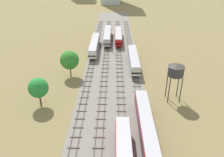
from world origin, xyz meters
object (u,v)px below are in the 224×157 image
diesel_railcar_centre_mid (134,59)px  passenger_coach_left_farther (108,35)px  passenger_coach_centre_near (146,124)px  passenger_coach_far_left_midfar (94,44)px  signal_post_nearest (113,45)px  diesel_railcar_centre_left_far (118,35)px  water_tower (176,71)px

diesel_railcar_centre_mid → passenger_coach_left_farther: 28.55m
passenger_coach_centre_near → passenger_coach_left_farther: bearing=98.9°
passenger_coach_far_left_midfar → passenger_coach_left_farther: size_ratio=1.00×
passenger_coach_far_left_midfar → passenger_coach_left_farther: 13.56m
signal_post_nearest → diesel_railcar_centre_left_far: bearing=80.3°
diesel_railcar_centre_mid → water_tower: size_ratio=2.07×
signal_post_nearest → passenger_coach_left_farther: bearing=99.2°
water_tower → signal_post_nearest: size_ratio=1.90×
water_tower → diesel_railcar_centre_mid: bearing=112.4°
passenger_coach_left_farther → water_tower: bearing=-69.2°
diesel_railcar_centre_mid → signal_post_nearest: signal_post_nearest is taller
diesel_railcar_centre_mid → signal_post_nearest: size_ratio=3.94×
passenger_coach_left_farther → signal_post_nearest: bearing=-80.8°
signal_post_nearest → passenger_coach_centre_near: bearing=-81.2°
passenger_coach_far_left_midfar → signal_post_nearest: (7.16, -2.00, 0.70)m
diesel_railcar_centre_mid → diesel_railcar_centre_left_far: same height
passenger_coach_far_left_midfar → signal_post_nearest: 7.47m
passenger_coach_far_left_midfar → water_tower: water_tower is taller
passenger_coach_far_left_midfar → signal_post_nearest: bearing=-15.6°
passenger_coach_left_farther → diesel_railcar_centre_mid: bearing=-70.5°
passenger_coach_left_farther → signal_post_nearest: 14.91m
passenger_coach_far_left_midfar → diesel_railcar_centre_left_far: same height
diesel_railcar_centre_left_far → signal_post_nearest: bearing=-99.7°
passenger_coach_centre_near → diesel_railcar_centre_mid: same height
passenger_coach_centre_near → diesel_railcar_centre_left_far: same height
passenger_coach_centre_near → passenger_coach_far_left_midfar: same height
diesel_railcar_centre_mid → signal_post_nearest: bearing=120.4°
passenger_coach_centre_near → signal_post_nearest: bearing=98.8°
diesel_railcar_centre_mid → water_tower: (8.54, -20.68, 5.68)m
passenger_coach_centre_near → passenger_coach_far_left_midfar: 50.45m
diesel_railcar_centre_mid → passenger_coach_left_farther: same height
passenger_coach_far_left_midfar → diesel_railcar_centre_left_far: (9.55, 11.95, -0.02)m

